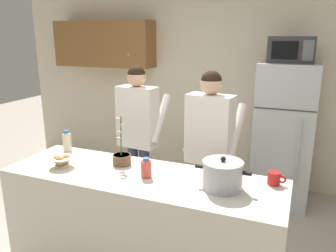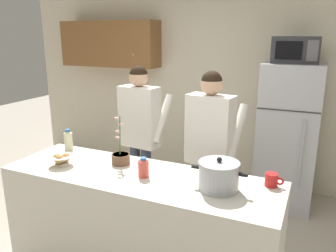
{
  "view_description": "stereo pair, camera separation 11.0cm",
  "coord_description": "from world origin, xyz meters",
  "px_view_note": "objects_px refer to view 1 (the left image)",
  "views": [
    {
      "loc": [
        1.09,
        -2.13,
        1.96
      ],
      "look_at": [
        0.0,
        0.55,
        1.17
      ],
      "focal_mm": 35.97,
      "sensor_mm": 36.0,
      "label": 1
    },
    {
      "loc": [
        1.19,
        -2.09,
        1.96
      ],
      "look_at": [
        0.0,
        0.55,
        1.17
      ],
      "focal_mm": 35.97,
      "sensor_mm": 36.0,
      "label": 2
    }
  ],
  "objects_px": {
    "microwave": "(292,50)",
    "cooking_pot": "(222,175)",
    "bottle_near_edge": "(146,168)",
    "potted_orchid": "(122,157)",
    "refrigerator": "(284,135)",
    "person_near_pot": "(138,125)",
    "coffee_mug": "(274,178)",
    "bread_bowl": "(62,161)",
    "person_by_sink": "(210,139)",
    "bottle_mid_counter": "(67,141)"
  },
  "relations": [
    {
      "from": "microwave",
      "to": "cooking_pot",
      "type": "height_order",
      "value": "microwave"
    },
    {
      "from": "bottle_near_edge",
      "to": "potted_orchid",
      "type": "bearing_deg",
      "value": 152.68
    },
    {
      "from": "cooking_pot",
      "to": "bottle_near_edge",
      "type": "xyz_separation_m",
      "value": [
        -0.57,
        -0.03,
        -0.03
      ]
    },
    {
      "from": "refrigerator",
      "to": "person_near_pot",
      "type": "distance_m",
      "value": 1.71
    },
    {
      "from": "person_near_pot",
      "to": "potted_orchid",
      "type": "xyz_separation_m",
      "value": [
        0.25,
        -0.79,
        -0.05
      ]
    },
    {
      "from": "coffee_mug",
      "to": "potted_orchid",
      "type": "xyz_separation_m",
      "value": [
        -1.2,
        -0.08,
        0.01
      ]
    },
    {
      "from": "bottle_near_edge",
      "to": "person_near_pot",
      "type": "bearing_deg",
      "value": 120.18
    },
    {
      "from": "bread_bowl",
      "to": "microwave",
      "type": "bearing_deg",
      "value": 50.33
    },
    {
      "from": "refrigerator",
      "to": "person_by_sink",
      "type": "bearing_deg",
      "value": -118.04
    },
    {
      "from": "person_by_sink",
      "to": "bottle_near_edge",
      "type": "distance_m",
      "value": 0.81
    },
    {
      "from": "coffee_mug",
      "to": "bottle_near_edge",
      "type": "relative_size",
      "value": 0.85
    },
    {
      "from": "refrigerator",
      "to": "bottle_mid_counter",
      "type": "distance_m",
      "value": 2.42
    },
    {
      "from": "potted_orchid",
      "to": "microwave",
      "type": "bearing_deg",
      "value": 55.37
    },
    {
      "from": "coffee_mug",
      "to": "bottle_near_edge",
      "type": "bearing_deg",
      "value": -165.66
    },
    {
      "from": "bread_bowl",
      "to": "person_near_pot",
      "type": "bearing_deg",
      "value": 80.23
    },
    {
      "from": "microwave",
      "to": "potted_orchid",
      "type": "bearing_deg",
      "value": -124.63
    },
    {
      "from": "cooking_pot",
      "to": "coffee_mug",
      "type": "height_order",
      "value": "cooking_pot"
    },
    {
      "from": "bottle_near_edge",
      "to": "bottle_mid_counter",
      "type": "bearing_deg",
      "value": 164.6
    },
    {
      "from": "person_near_pot",
      "to": "bottle_mid_counter",
      "type": "distance_m",
      "value": 0.78
    },
    {
      "from": "bread_bowl",
      "to": "bottle_near_edge",
      "type": "bearing_deg",
      "value": 5.95
    },
    {
      "from": "microwave",
      "to": "cooking_pot",
      "type": "relative_size",
      "value": 1.21
    },
    {
      "from": "person_by_sink",
      "to": "person_near_pot",
      "type": "bearing_deg",
      "value": 167.71
    },
    {
      "from": "cooking_pot",
      "to": "bottle_mid_counter",
      "type": "height_order",
      "value": "cooking_pot"
    },
    {
      "from": "refrigerator",
      "to": "bottle_mid_counter",
      "type": "xyz_separation_m",
      "value": [
        -1.8,
        -1.61,
        0.19
      ]
    },
    {
      "from": "bottle_near_edge",
      "to": "refrigerator",
      "type": "bearing_deg",
      "value": 65.01
    },
    {
      "from": "refrigerator",
      "to": "bottle_near_edge",
      "type": "xyz_separation_m",
      "value": [
        -0.87,
        -1.87,
        0.17
      ]
    },
    {
      "from": "person_near_pot",
      "to": "bottle_mid_counter",
      "type": "height_order",
      "value": "person_near_pot"
    },
    {
      "from": "cooking_pot",
      "to": "microwave",
      "type": "bearing_deg",
      "value": 80.72
    },
    {
      "from": "microwave",
      "to": "person_by_sink",
      "type": "height_order",
      "value": "microwave"
    },
    {
      "from": "bottle_mid_counter",
      "to": "person_by_sink",
      "type": "bearing_deg",
      "value": 22.73
    },
    {
      "from": "refrigerator",
      "to": "microwave",
      "type": "xyz_separation_m",
      "value": [
        0.0,
        -0.02,
        0.97
      ]
    },
    {
      "from": "coffee_mug",
      "to": "bottle_mid_counter",
      "type": "height_order",
      "value": "bottle_mid_counter"
    },
    {
      "from": "cooking_pot",
      "to": "coffee_mug",
      "type": "distance_m",
      "value": 0.39
    },
    {
      "from": "microwave",
      "to": "person_near_pot",
      "type": "distance_m",
      "value": 1.85
    },
    {
      "from": "coffee_mug",
      "to": "person_by_sink",
      "type": "bearing_deg",
      "value": 139.61
    },
    {
      "from": "refrigerator",
      "to": "cooking_pot",
      "type": "xyz_separation_m",
      "value": [
        -0.3,
        -1.84,
        0.19
      ]
    },
    {
      "from": "coffee_mug",
      "to": "bottle_mid_counter",
      "type": "relative_size",
      "value": 0.66
    },
    {
      "from": "bread_bowl",
      "to": "bottle_mid_counter",
      "type": "distance_m",
      "value": 0.39
    },
    {
      "from": "microwave",
      "to": "refrigerator",
      "type": "bearing_deg",
      "value": 90.07
    },
    {
      "from": "person_near_pot",
      "to": "coffee_mug",
      "type": "bearing_deg",
      "value": -26.08
    },
    {
      "from": "refrigerator",
      "to": "person_near_pot",
      "type": "xyz_separation_m",
      "value": [
        -1.42,
        -0.93,
        0.21
      ]
    },
    {
      "from": "person_by_sink",
      "to": "bread_bowl",
      "type": "xyz_separation_m",
      "value": [
        -1.0,
        -0.84,
        -0.06
      ]
    },
    {
      "from": "microwave",
      "to": "bottle_near_edge",
      "type": "height_order",
      "value": "microwave"
    },
    {
      "from": "bread_bowl",
      "to": "potted_orchid",
      "type": "distance_m",
      "value": 0.48
    },
    {
      "from": "microwave",
      "to": "coffee_mug",
      "type": "xyz_separation_m",
      "value": [
        0.03,
        -1.61,
        -0.83
      ]
    },
    {
      "from": "person_by_sink",
      "to": "cooking_pot",
      "type": "height_order",
      "value": "person_by_sink"
    },
    {
      "from": "microwave",
      "to": "bottle_mid_counter",
      "type": "xyz_separation_m",
      "value": [
        -1.8,
        -1.59,
        -0.78
      ]
    },
    {
      "from": "person_by_sink",
      "to": "bottle_mid_counter",
      "type": "relative_size",
      "value": 8.36
    },
    {
      "from": "potted_orchid",
      "to": "person_by_sink",
      "type": "bearing_deg",
      "value": 46.36
    },
    {
      "from": "cooking_pot",
      "to": "bottle_near_edge",
      "type": "bearing_deg",
      "value": -177.17
    }
  ]
}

